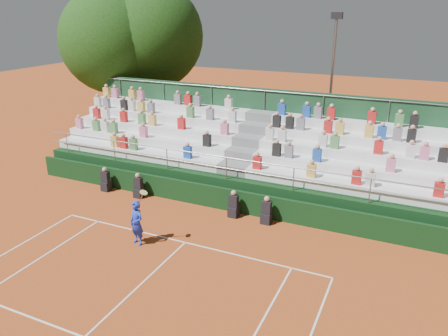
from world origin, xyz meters
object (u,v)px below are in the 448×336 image
at_px(tennis_player, 137,223).
at_px(tree_east, 150,36).
at_px(tree_west, 112,41).
at_px(floodlight_mast, 332,76).

relative_size(tennis_player, tree_east, 0.22).
relative_size(tree_west, floodlight_mast, 1.19).
distance_m(tree_west, floodlight_mast, 13.82).
xyz_separation_m(tennis_player, floodlight_mast, (4.13, 13.03, 3.81)).
relative_size(tennis_player, floodlight_mast, 0.28).
height_order(tennis_player, tree_west, tree_west).
distance_m(tennis_player, floodlight_mast, 14.19).
height_order(tree_west, tree_east, tree_east).
bearing_deg(tree_west, floodlight_mast, 6.32).
bearing_deg(floodlight_mast, tree_east, 179.83).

